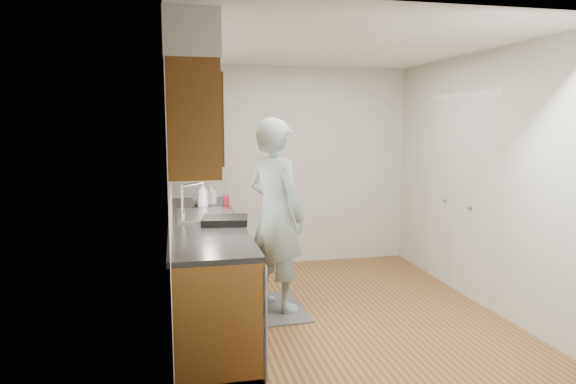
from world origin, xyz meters
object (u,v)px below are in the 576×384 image
Objects in this scene: soap_bottle_b at (211,194)px; steel_can at (226,200)px; dish_rack at (225,220)px; person at (276,202)px; soap_bottle_a at (203,195)px; soda_can at (226,202)px; soap_bottle_c at (199,196)px.

steel_can is at bearing -48.19° from soap_bottle_b.
steel_can is (0.15, -0.16, -0.04)m from soap_bottle_b.
person is at bearing 44.11° from dish_rack.
dish_rack is at bearing -87.74° from soap_bottle_b.
person reaches higher than soap_bottle_a.
soda_can is at bearing -62.14° from soap_bottle_b.
person is at bearing -47.41° from soap_bottle_c.
soap_bottle_b is at bearing 1.20° from person.
steel_can reaches higher than soda_can.
soap_bottle_c reaches higher than soda_can.
soap_bottle_c is 0.50× the size of dish_rack.
soap_bottle_a is at bearing -154.25° from steel_can.
soda_can is at bearing -93.02° from steel_can.
dish_rack is at bearing -80.59° from soap_bottle_a.
steel_can reaches higher than dish_rack.
soda_can is (0.14, -0.27, -0.05)m from soap_bottle_b.
soap_bottle_a is 1.48× the size of soap_bottle_c.
steel_can is at bearing 25.75° from soap_bottle_a.
steel_can is at bearing 86.98° from soda_can.
dish_rack is at bearing -81.31° from soap_bottle_c.
person reaches higher than steel_can.
soap_bottle_a is at bearing 108.04° from dish_rack.
soap_bottle_b is 0.30m from soda_can.
soda_can is 0.88m from dish_rack.
soda_can is at bearing -42.07° from soap_bottle_c.
person reaches higher than soap_bottle_c.
person is 10.89× the size of soap_bottle_c.
soap_bottle_b is 1.10× the size of soap_bottle_c.
soap_bottle_a is at bearing 18.47° from person.
soap_bottle_b is at bearing 100.89° from dish_rack.
dish_rack is (-0.52, -0.37, -0.09)m from person.
steel_can is 0.32× the size of dish_rack.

